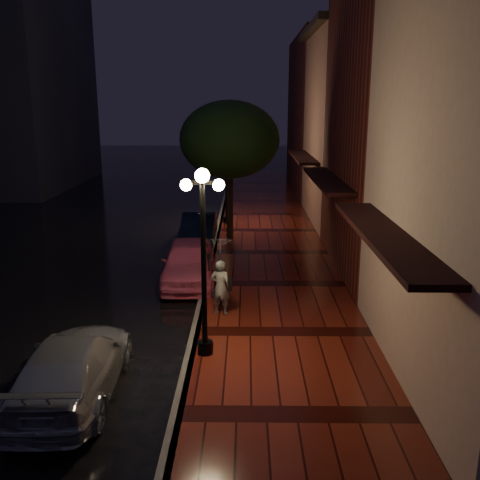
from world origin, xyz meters
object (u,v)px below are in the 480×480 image
(streetlamp_far, at_px, (226,173))
(pink_car, at_px, (189,262))
(woman_with_umbrella, at_px, (220,264))
(parking_meter, at_px, (209,268))
(navy_car, at_px, (199,228))
(silver_car, at_px, (73,366))
(streetlamp_near, at_px, (204,252))
(street_tree, at_px, (230,142))

(streetlamp_far, height_order, pink_car, streetlamp_far)
(pink_car, relative_size, woman_with_umbrella, 1.96)
(parking_meter, bearing_deg, navy_car, 109.20)
(streetlamp_far, distance_m, pink_car, 8.75)
(pink_car, distance_m, silver_car, 7.30)
(pink_car, xyz_separation_m, silver_car, (-1.61, -7.12, -0.08))
(silver_car, height_order, woman_with_umbrella, woman_with_umbrella)
(streetlamp_far, bearing_deg, pink_car, -96.38)
(streetlamp_near, relative_size, pink_car, 1.02)
(streetlamp_far, xyz_separation_m, street_tree, (0.26, -3.01, 1.64))
(woman_with_umbrella, bearing_deg, streetlamp_near, 101.91)
(streetlamp_far, bearing_deg, streetlamp_near, -90.00)
(parking_meter, bearing_deg, streetlamp_near, -75.80)
(street_tree, bearing_deg, woman_with_umbrella, -90.04)
(pink_car, height_order, parking_meter, pink_car)
(street_tree, xyz_separation_m, navy_car, (-1.32, -0.35, -3.59))
(silver_car, distance_m, woman_with_umbrella, 5.02)
(street_tree, distance_m, parking_meter, 7.52)
(streetlamp_near, height_order, woman_with_umbrella, streetlamp_near)
(streetlamp_near, relative_size, navy_car, 1.08)
(silver_car, xyz_separation_m, parking_meter, (2.36, 5.90, 0.24))
(navy_car, bearing_deg, woman_with_umbrella, -81.29)
(navy_car, bearing_deg, streetlamp_near, -84.69)
(streetlamp_far, relative_size, street_tree, 0.74)
(street_tree, height_order, silver_car, street_tree)
(streetlamp_far, bearing_deg, woman_with_umbrella, -88.75)
(pink_car, bearing_deg, streetlamp_far, 80.70)
(woman_with_umbrella, bearing_deg, pink_car, -50.77)
(street_tree, distance_m, navy_car, 3.84)
(streetlamp_near, xyz_separation_m, navy_car, (-1.06, 10.64, -1.94))
(pink_car, distance_m, woman_with_umbrella, 3.41)
(woman_with_umbrella, bearing_deg, parking_meter, -58.43)
(silver_car, bearing_deg, pink_car, -104.78)
(navy_car, height_order, silver_car, navy_car)
(streetlamp_far, xyz_separation_m, silver_car, (-2.56, -15.62, -1.96))
(streetlamp_near, relative_size, woman_with_umbrella, 1.99)
(navy_car, relative_size, silver_car, 0.90)
(streetlamp_near, bearing_deg, silver_car, -147.72)
(pink_car, bearing_deg, navy_car, 88.27)
(streetlamp_near, bearing_deg, parking_meter, 92.67)
(streetlamp_near, height_order, streetlamp_far, same)
(street_tree, relative_size, navy_car, 1.46)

